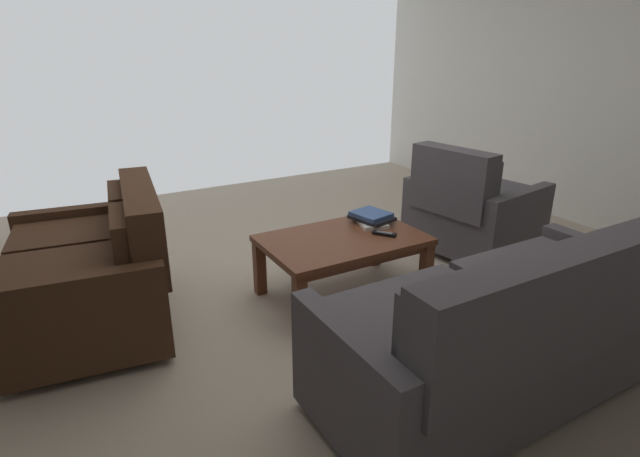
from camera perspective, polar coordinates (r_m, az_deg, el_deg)
name	(u,v)px	position (r m, az deg, el deg)	size (l,w,h in m)	color
ground_plane	(322,292)	(3.51, 0.17, -7.28)	(5.76, 5.87, 0.01)	tan
wall_left	(609,69)	(5.18, 30.15, 15.52)	(0.12, 5.87, 2.83)	silver
sofa_main	(506,330)	(2.52, 20.50, -10.81)	(1.78, 0.80, 0.89)	black
loveseat_near	(95,270)	(3.28, -24.35, -4.35)	(1.02, 1.35, 0.84)	black
coffee_table	(343,246)	(3.32, 2.62, -2.03)	(1.05, 0.68, 0.43)	brown
armchair_side	(471,209)	(4.19, 16.84, 2.15)	(0.93, 0.98, 0.90)	black
book_stack	(371,218)	(3.55, 5.87, 1.23)	(0.28, 0.33, 0.08)	silver
tv_remote	(384,234)	(3.35, 7.35, -0.60)	(0.13, 0.16, 0.02)	black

